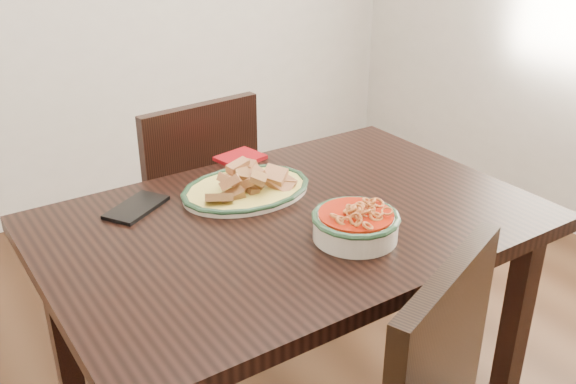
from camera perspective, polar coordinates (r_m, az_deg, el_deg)
dining_table at (r=1.68m, az=0.38°, el=-5.01°), size 1.24×0.83×0.75m
chair_far at (r=2.29m, az=-8.75°, el=-1.02°), size 0.45×0.45×0.89m
fish_plate at (r=1.74m, az=-3.78°, el=1.22°), size 0.36×0.28×0.11m
noodle_bowl at (r=1.52m, az=6.03°, el=-2.65°), size 0.21×0.21×0.08m
smartphone at (r=1.71m, az=-13.33°, el=-1.34°), size 0.19×0.17×0.01m
napkin at (r=1.98m, az=-4.26°, el=3.05°), size 0.15×0.13×0.01m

